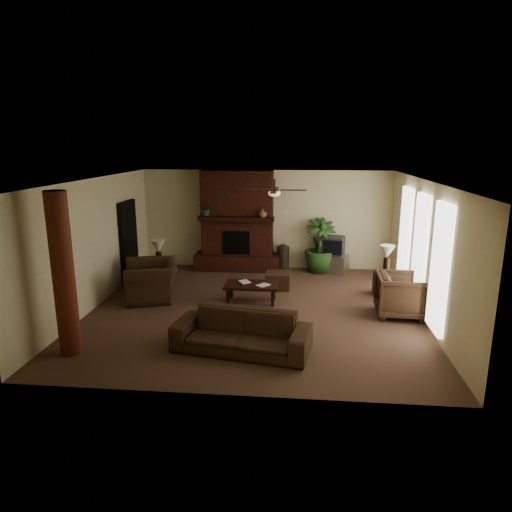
# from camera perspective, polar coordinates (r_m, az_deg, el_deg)

# --- Properties ---
(room_shell) EXTENTS (7.00, 7.00, 7.00)m
(room_shell) POSITION_cam_1_polar(r_m,az_deg,el_deg) (9.58, -0.23, 1.16)
(room_shell) COLOR brown
(room_shell) RESTS_ON ground
(fireplace) EXTENTS (2.40, 0.70, 2.80)m
(fireplace) POSITION_cam_1_polar(r_m,az_deg,el_deg) (12.86, -2.36, 3.36)
(fireplace) COLOR #532316
(fireplace) RESTS_ON ground
(windows) EXTENTS (0.08, 3.65, 2.35)m
(windows) POSITION_cam_1_polar(r_m,az_deg,el_deg) (10.07, 19.84, 0.65)
(windows) COLOR white
(windows) RESTS_ON ground
(log_column) EXTENTS (0.36, 0.36, 2.80)m
(log_column) POSITION_cam_1_polar(r_m,az_deg,el_deg) (8.19, -23.03, -2.22)
(log_column) COLOR maroon
(log_column) RESTS_ON ground
(doorway) EXTENTS (0.10, 1.00, 2.10)m
(doorway) POSITION_cam_1_polar(r_m,az_deg,el_deg) (12.18, -15.68, 1.74)
(doorway) COLOR black
(doorway) RESTS_ON ground
(ceiling_fan) EXTENTS (1.35, 1.35, 0.37)m
(ceiling_fan) POSITION_cam_1_polar(r_m,az_deg,el_deg) (9.66, 2.33, 8.05)
(ceiling_fan) COLOR black
(ceiling_fan) RESTS_ON ceiling
(sofa) EXTENTS (2.45, 1.10, 0.92)m
(sofa) POSITION_cam_1_polar(r_m,az_deg,el_deg) (7.94, -1.82, -8.75)
(sofa) COLOR #402B1B
(sofa) RESTS_ON ground
(armchair_left) EXTENTS (1.22, 1.52, 1.16)m
(armchair_left) POSITION_cam_1_polar(r_m,az_deg,el_deg) (10.78, -13.04, -2.25)
(armchair_left) COLOR #402B1B
(armchair_left) RESTS_ON ground
(armchair_right) EXTENTS (0.95, 1.01, 0.99)m
(armchair_right) POSITION_cam_1_polar(r_m,az_deg,el_deg) (9.93, 17.79, -4.46)
(armchair_right) COLOR #402B1B
(armchair_right) RESTS_ON ground
(coffee_table) EXTENTS (1.20, 0.70, 0.43)m
(coffee_table) POSITION_cam_1_polar(r_m,az_deg,el_deg) (10.32, -0.59, -3.81)
(coffee_table) COLOR black
(coffee_table) RESTS_ON ground
(ottoman) EXTENTS (0.62, 0.62, 0.40)m
(ottoman) POSITION_cam_1_polar(r_m,az_deg,el_deg) (11.35, 2.76, -3.07)
(ottoman) COLOR #402B1B
(ottoman) RESTS_ON ground
(tv_stand) EXTENTS (0.98, 0.79, 0.50)m
(tv_stand) POSITION_cam_1_polar(r_m,az_deg,el_deg) (12.91, 9.49, -0.91)
(tv_stand) COLOR #ACACAE
(tv_stand) RESTS_ON ground
(tv) EXTENTS (0.76, 0.68, 0.52)m
(tv) POSITION_cam_1_polar(r_m,az_deg,el_deg) (12.78, 9.50, 1.30)
(tv) COLOR #323234
(tv) RESTS_ON tv_stand
(floor_vase) EXTENTS (0.34, 0.34, 0.77)m
(floor_vase) POSITION_cam_1_polar(r_m,az_deg,el_deg) (12.83, 3.41, 0.02)
(floor_vase) COLOR #2E231A
(floor_vase) RESTS_ON ground
(floor_plant) EXTENTS (1.24, 1.68, 0.84)m
(floor_plant) POSITION_cam_1_polar(r_m,az_deg,el_deg) (12.82, 7.95, -0.15)
(floor_plant) COLOR #2C5221
(floor_plant) RESTS_ON ground
(side_table_left) EXTENTS (0.54, 0.54, 0.55)m
(side_table_left) POSITION_cam_1_polar(r_m,az_deg,el_deg) (11.67, -12.20, -2.51)
(side_table_left) COLOR black
(side_table_left) RESTS_ON ground
(lamp_left) EXTENTS (0.39, 0.39, 0.65)m
(lamp_left) POSITION_cam_1_polar(r_m,az_deg,el_deg) (11.50, -12.17, 0.99)
(lamp_left) COLOR black
(lamp_left) RESTS_ON side_table_left
(side_table_right) EXTENTS (0.51, 0.51, 0.55)m
(side_table_right) POSITION_cam_1_polar(r_m,az_deg,el_deg) (11.25, 15.82, -3.35)
(side_table_right) COLOR black
(side_table_right) RESTS_ON ground
(lamp_right) EXTENTS (0.46, 0.46, 0.65)m
(lamp_right) POSITION_cam_1_polar(r_m,az_deg,el_deg) (11.11, 16.14, 0.29)
(lamp_right) COLOR black
(lamp_right) RESTS_ON side_table_right
(mantel_plant) EXTENTS (0.46, 0.49, 0.33)m
(mantel_plant) POSITION_cam_1_polar(r_m,az_deg,el_deg) (12.71, -6.27, 5.76)
(mantel_plant) COLOR #2C5221
(mantel_plant) RESTS_ON fireplace
(mantel_vase) EXTENTS (0.28, 0.29, 0.22)m
(mantel_vase) POSITION_cam_1_polar(r_m,az_deg,el_deg) (12.40, 0.86, 5.38)
(mantel_vase) COLOR brown
(mantel_vase) RESTS_ON fireplace
(book_a) EXTENTS (0.20, 0.14, 0.29)m
(book_a) POSITION_cam_1_polar(r_m,az_deg,el_deg) (10.32, -2.00, -2.64)
(book_a) COLOR #999999
(book_a) RESTS_ON coffee_table
(book_b) EXTENTS (0.18, 0.15, 0.29)m
(book_b) POSITION_cam_1_polar(r_m,az_deg,el_deg) (10.19, 0.48, -2.85)
(book_b) COLOR #999999
(book_b) RESTS_ON coffee_table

